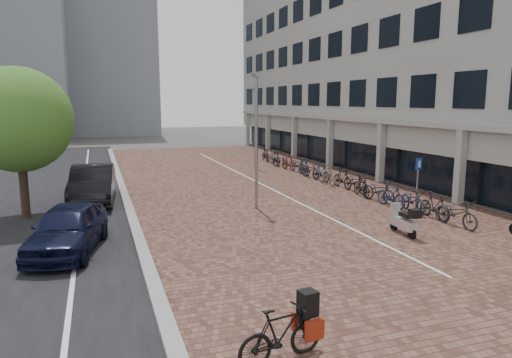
% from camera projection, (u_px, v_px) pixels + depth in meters
% --- Properties ---
extents(ground, '(140.00, 140.00, 0.00)m').
position_uv_depth(ground, '(321.00, 252.00, 13.93)').
color(ground, '#474442').
rests_on(ground, ground).
extents(plaza_brick, '(14.50, 42.00, 0.04)m').
position_uv_depth(plaza_brick, '(255.00, 183.00, 25.75)').
color(plaza_brick, brown).
rests_on(plaza_brick, ground).
extents(street_asphalt, '(8.00, 50.00, 0.03)m').
position_uv_depth(street_asphalt, '(39.00, 196.00, 22.20)').
color(street_asphalt, black).
rests_on(street_asphalt, ground).
extents(curb, '(0.35, 42.00, 0.14)m').
position_uv_depth(curb, '(123.00, 190.00, 23.45)').
color(curb, gray).
rests_on(curb, ground).
extents(lane_line, '(0.12, 44.00, 0.00)m').
position_uv_depth(lane_line, '(83.00, 193.00, 22.84)').
color(lane_line, white).
rests_on(lane_line, street_asphalt).
extents(parking_line, '(0.10, 30.00, 0.00)m').
position_uv_depth(parking_line, '(258.00, 182.00, 25.81)').
color(parking_line, white).
rests_on(parking_line, plaza_brick).
extents(office_building, '(8.40, 40.00, 15.00)m').
position_uv_depth(office_building, '(387.00, 43.00, 31.62)').
color(office_building, '#9F9F9A').
rests_on(office_building, ground).
extents(bg_towers, '(33.00, 23.00, 32.00)m').
position_uv_depth(bg_towers, '(14.00, 18.00, 52.57)').
color(bg_towers, gray).
rests_on(bg_towers, ground).
extents(car_navy, '(2.65, 4.59, 1.47)m').
position_uv_depth(car_navy, '(68.00, 228.00, 13.86)').
color(car_navy, black).
rests_on(car_navy, ground).
extents(car_dark, '(2.14, 5.23, 1.69)m').
position_uv_depth(car_dark, '(93.00, 184.00, 20.65)').
color(car_dark, black).
rests_on(car_dark, ground).
extents(hero_bike, '(1.75, 0.75, 1.20)m').
position_uv_depth(hero_bike, '(281.00, 333.00, 8.00)').
color(hero_bike, black).
rests_on(hero_bike, ground).
extents(scooter_front, '(0.57, 1.54, 1.04)m').
position_uv_depth(scooter_front, '(403.00, 220.00, 15.68)').
color(scooter_front, silver).
rests_on(scooter_front, ground).
extents(parking_sign, '(0.44, 0.22, 2.20)m').
position_uv_depth(parking_sign, '(418.00, 176.00, 19.01)').
color(parking_sign, slate).
rests_on(parking_sign, ground).
extents(lamp_near, '(0.12, 0.12, 5.58)m').
position_uv_depth(lamp_near, '(256.00, 143.00, 19.16)').
color(lamp_near, gray).
rests_on(lamp_near, ground).
extents(lamp_far, '(0.12, 0.12, 5.33)m').
position_uv_depth(lamp_far, '(255.00, 129.00, 30.84)').
color(lamp_far, slate).
rests_on(lamp_far, ground).
extents(street_tree, '(4.01, 4.01, 5.83)m').
position_uv_depth(street_tree, '(22.00, 123.00, 17.63)').
color(street_tree, '#382619').
rests_on(street_tree, ground).
extents(bike_row, '(1.26, 21.45, 1.05)m').
position_uv_depth(bike_row, '(327.00, 174.00, 25.63)').
color(bike_row, '#232329').
rests_on(bike_row, ground).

